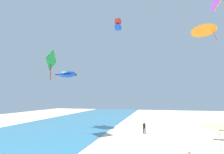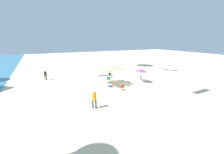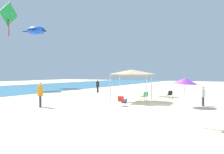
% 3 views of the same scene
% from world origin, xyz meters
% --- Properties ---
extents(ground, '(120.00, 120.00, 0.10)m').
position_xyz_m(ground, '(0.00, 0.00, -0.05)').
color(ground, beige).
extents(canopy_tent, '(3.80, 3.83, 2.95)m').
position_xyz_m(canopy_tent, '(1.30, 3.56, 2.68)').
color(canopy_tent, '#B7B7BC').
rests_on(canopy_tent, ground).
extents(beach_umbrella, '(1.88, 1.89, 2.34)m').
position_xyz_m(beach_umbrella, '(0.24, -1.49, 2.03)').
color(beach_umbrella, silver).
rests_on(beach_umbrella, ground).
extents(folding_chair_left_of_tent, '(0.73, 0.65, 0.82)m').
position_xyz_m(folding_chair_left_of_tent, '(-1.82, 3.05, 0.47)').
color(folding_chair_left_of_tent, black).
rests_on(folding_chair_left_of_tent, ground).
extents(folding_chair_facing_ocean, '(0.73, 0.65, 0.82)m').
position_xyz_m(folding_chair_facing_ocean, '(2.77, 2.91, 0.47)').
color(folding_chair_facing_ocean, black).
rests_on(folding_chair_facing_ocean, ground).
extents(folding_chair_near_cooler, '(0.74, 0.67, 0.82)m').
position_xyz_m(folding_chair_near_cooler, '(5.52, 1.30, 0.47)').
color(folding_chair_near_cooler, black).
rests_on(folding_chair_near_cooler, ground).
extents(cooler_box, '(0.69, 0.53, 0.40)m').
position_xyz_m(cooler_box, '(0.25, 3.84, 0.20)').
color(cooler_box, blue).
rests_on(cooler_box, ground).
extents(person_by_tent, '(0.41, 0.41, 1.72)m').
position_xyz_m(person_by_tent, '(8.55, 11.99, 1.01)').
color(person_by_tent, black).
rests_on(person_by_tent, ground).
extents(person_beachcomber, '(0.45, 0.45, 1.91)m').
position_xyz_m(person_beachcomber, '(-5.38, 8.28, 1.12)').
color(person_beachcomber, '#33384C').
rests_on(person_beachcomber, ground).
extents(person_kite_handler, '(0.41, 0.38, 1.59)m').
position_xyz_m(person_kite_handler, '(1.50, -2.60, 0.93)').
color(person_kite_handler, '#33384C').
rests_on(person_kite_handler, ground).
extents(kite_turtle_blue, '(4.83, 4.93, 1.58)m').
position_xyz_m(kite_turtle_blue, '(12.35, 27.66, 10.27)').
color(kite_turtle_blue, blue).
extents(kite_diamond_green, '(3.82, 0.58, 5.47)m').
position_xyz_m(kite_diamond_green, '(6.63, 27.51, 11.81)').
color(kite_diamond_green, green).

